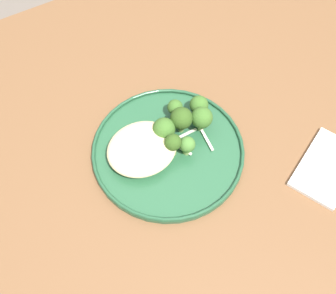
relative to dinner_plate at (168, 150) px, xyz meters
name	(u,v)px	position (x,y,z in m)	size (l,w,h in m)	color
ground	(177,246)	(-0.05, -0.03, -0.75)	(6.00, 6.00, 0.00)	#665B51
wooden_dining_table	(183,152)	(-0.05, -0.03, -0.09)	(1.40, 1.00, 0.74)	brown
dinner_plate	(168,150)	(0.00, 0.00, 0.00)	(0.29, 0.29, 0.02)	#235133
noodle_bed	(142,149)	(0.05, -0.02, 0.02)	(0.13, 0.12, 0.04)	beige
seared_scallop_large_seared	(155,159)	(0.03, 0.01, 0.01)	(0.03, 0.03, 0.01)	beige
seared_scallop_front_small	(166,146)	(0.00, 0.00, 0.01)	(0.03, 0.03, 0.01)	#E5C689
seared_scallop_rear_pale	(133,142)	(0.05, -0.04, 0.01)	(0.03, 0.03, 0.01)	#DBB77A
seared_scallop_half_hidden	(142,147)	(0.04, -0.02, 0.01)	(0.03, 0.03, 0.02)	#DBB77A
broccoli_floret_left_leaning	(181,118)	(-0.04, -0.03, 0.04)	(0.04, 0.04, 0.06)	#7A994C
broccoli_floret_beside_noodles	(173,109)	(-0.05, -0.06, 0.03)	(0.03, 0.03, 0.04)	#89A356
broccoli_floret_split_head	(163,128)	(-0.01, -0.03, 0.03)	(0.04, 0.04, 0.06)	#89A356
broccoli_floret_near_rim	(202,118)	(-0.08, -0.01, 0.04)	(0.04, 0.04, 0.06)	#89A356
broccoli_floret_rear_charred	(187,145)	(-0.03, 0.02, 0.03)	(0.03, 0.03, 0.04)	#89A356
broccoli_floret_front_edge	(173,143)	(0.00, 0.01, 0.04)	(0.03, 0.03, 0.06)	#7A994C
broccoli_floret_right_tilted	(199,105)	(-0.09, -0.04, 0.03)	(0.04, 0.04, 0.05)	#7A994C
onion_sliver_curled_piece	(179,147)	(-0.02, 0.01, 0.01)	(0.06, 0.01, 0.00)	silver
onion_sliver_long_sliver	(184,135)	(-0.04, -0.01, 0.01)	(0.06, 0.01, 0.00)	silver
onion_sliver_short_strip	(206,138)	(-0.07, 0.02, 0.01)	(0.06, 0.01, 0.00)	silver
folded_napkin	(327,167)	(-0.24, 0.18, 0.00)	(0.15, 0.09, 0.01)	white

